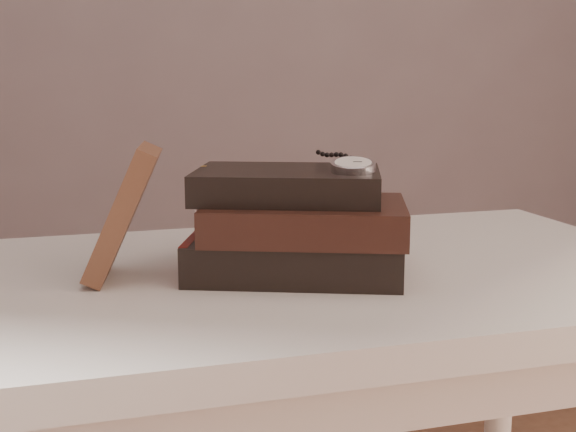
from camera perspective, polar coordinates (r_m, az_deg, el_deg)
name	(u,v)px	position (r m, az deg, el deg)	size (l,w,h in m)	color
table	(317,333)	(1.04, 2.23, -8.77)	(1.00, 0.60, 0.75)	silver
book_stack	(297,225)	(0.97, 0.66, -0.72)	(0.31, 0.27, 0.13)	black
journal	(123,213)	(0.95, -12.33, 0.24)	(0.03, 0.11, 0.17)	#48281B
pocket_watch	(352,165)	(0.94, 4.83, 3.85)	(0.07, 0.16, 0.02)	silver
eyeglasses	(233,202)	(1.06, -4.14, 1.06)	(0.15, 0.16, 0.05)	silver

